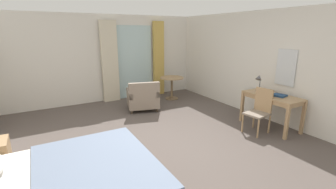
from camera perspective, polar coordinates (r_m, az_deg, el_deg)
name	(u,v)px	position (r m, az deg, el deg)	size (l,w,h in m)	color
ground	(164,150)	(4.49, -0.86, -13.27)	(6.40, 7.82, 0.10)	#564C47
wall_back	(106,59)	(7.41, -14.88, 8.42)	(6.00, 0.12, 2.57)	silver
wall_right	(275,67)	(6.01, 24.59, 6.11)	(0.12, 7.42, 2.57)	silver
balcony_glass_door	(134,62)	(7.63, -8.17, 7.77)	(1.20, 0.02, 2.26)	silver
curtain_panel_left	(110,62)	(7.26, -13.94, 7.67)	(0.49, 0.10, 2.40)	beige
curtain_panel_right	(159,59)	(7.87, -2.31, 8.64)	(0.37, 0.10, 2.40)	tan
writing_desk	(272,99)	(5.61, 23.92, -1.04)	(0.60, 1.23, 0.75)	tan
desk_chair	(260,109)	(5.30, 21.36, -3.31)	(0.50, 0.46, 0.94)	gray
desk_lamp	(259,80)	(5.65, 21.23, 3.31)	(0.26, 0.18, 0.43)	#4C4C51
closed_book	(279,95)	(5.53, 25.41, -0.19)	(0.24, 0.26, 0.03)	navy
armchair_by_window	(143,98)	(6.39, -6.10, -0.92)	(0.97, 0.94, 0.82)	gray
round_cafe_table	(172,83)	(7.38, 0.93, 2.87)	(0.73, 0.73, 0.70)	tan
wall_mirror	(286,68)	(5.76, 26.72, 5.87)	(0.02, 0.45, 0.79)	silver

